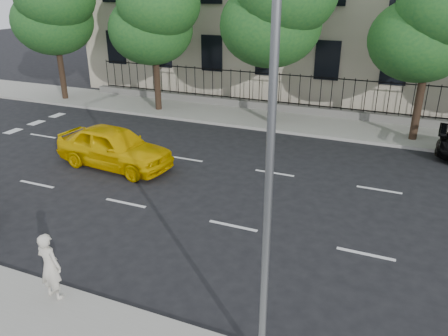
% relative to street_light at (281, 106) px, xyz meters
% --- Properties ---
extents(ground, '(120.00, 120.00, 0.00)m').
position_rel_street_light_xyz_m(ground, '(-2.50, 1.77, -5.15)').
color(ground, black).
rests_on(ground, ground).
extents(far_sidewalk, '(60.00, 4.00, 0.15)m').
position_rel_street_light_xyz_m(far_sidewalk, '(-2.50, 15.77, -5.07)').
color(far_sidewalk, gray).
rests_on(far_sidewalk, ground).
extents(lane_markings, '(49.60, 4.62, 0.01)m').
position_rel_street_light_xyz_m(lane_markings, '(-2.50, 6.52, -5.14)').
color(lane_markings, silver).
rests_on(lane_markings, ground).
extents(iron_fence, '(30.00, 0.50, 2.20)m').
position_rel_street_light_xyz_m(iron_fence, '(-2.50, 17.47, -4.50)').
color(iron_fence, slate).
rests_on(iron_fence, far_sidewalk).
extents(street_light, '(0.25, 3.32, 8.05)m').
position_rel_street_light_xyz_m(street_light, '(0.00, 0.00, 0.00)').
color(street_light, slate).
rests_on(street_light, near_sidewalk).
extents(tree_a, '(5.71, 5.31, 9.39)m').
position_rel_street_light_xyz_m(tree_a, '(-18.46, 15.13, 0.98)').
color(tree_a, '#382619').
rests_on(tree_a, far_sidewalk).
extents(tree_b, '(5.53, 5.12, 8.97)m').
position_rel_street_light_xyz_m(tree_b, '(-11.46, 15.13, 0.69)').
color(tree_b, '#382619').
rests_on(tree_b, far_sidewalk).
extents(tree_d, '(5.34, 4.94, 8.84)m').
position_rel_street_light_xyz_m(tree_d, '(2.54, 15.13, 0.69)').
color(tree_d, '#382619').
rests_on(tree_d, far_sidewalk).
extents(yellow_taxi, '(5.18, 2.47, 1.71)m').
position_rel_street_light_xyz_m(yellow_taxi, '(-8.79, 6.91, -4.29)').
color(yellow_taxi, '#F2C102').
rests_on(yellow_taxi, ground).
extents(woman_near, '(0.65, 0.46, 1.70)m').
position_rel_street_light_xyz_m(woman_near, '(-5.10, -0.63, -4.15)').
color(woman_near, beige).
rests_on(woman_near, near_sidewalk).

